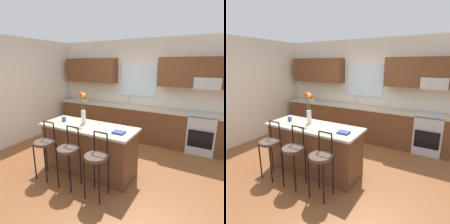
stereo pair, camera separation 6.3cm
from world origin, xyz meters
The scene contains 14 objects.
ground_plane centered at (0.00, 0.00, 0.00)m, with size 14.00×14.00×0.00m, color brown.
wall_left centered at (-2.56, 0.30, 1.35)m, with size 0.12×4.60×2.70m, color beige.
back_wall_assembly centered at (0.03, 1.99, 1.51)m, with size 5.60×0.50×2.70m.
counter_run centered at (0.00, 1.70, 0.47)m, with size 4.56×0.64×0.92m.
sink_faucet centered at (-0.21, 1.84, 1.06)m, with size 0.02×0.13×0.23m.
oven_range centered at (1.75, 1.68, 0.46)m, with size 0.60×0.64×0.92m.
kitchen_island centered at (-0.09, -0.30, 0.46)m, with size 1.86×0.71×0.92m.
bar_stool_near centered at (-0.64, -0.87, 0.64)m, with size 0.36×0.36×1.04m.
bar_stool_middle centered at (-0.09, -0.87, 0.64)m, with size 0.36×0.36×1.04m.
bar_stool_far centered at (0.46, -0.87, 0.64)m, with size 0.36×0.36×1.04m.
flower_vase centered at (-0.25, -0.23, 1.24)m, with size 0.14×0.10×0.61m.
mug_ceramic centered at (-0.68, -0.30, 0.97)m, with size 0.08×0.08×0.09m, color #33518C.
cookbook centered at (0.59, -0.38, 0.94)m, with size 0.20×0.15×0.03m, color navy.
fruit_bowl_oranges centered at (-1.65, 1.71, 0.97)m, with size 0.24×0.24×0.16m.
Camera 2 is at (1.98, -3.01, 2.05)m, focal length 30.38 mm.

